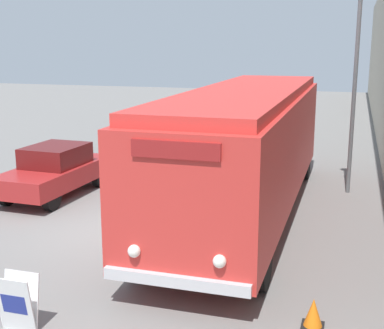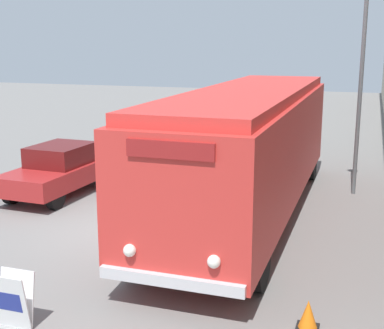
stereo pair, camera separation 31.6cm
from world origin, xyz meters
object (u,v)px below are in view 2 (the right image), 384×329
(vintage_bus, at_px, (249,144))
(parked_car_near, at_px, (61,169))
(traffic_cone, at_px, (308,315))
(sign_board, at_px, (13,301))
(streetlamp, at_px, (362,59))
(parked_car_far, at_px, (198,115))
(parked_car_mid, at_px, (154,134))

(vintage_bus, bearing_deg, parked_car_near, 178.66)
(parked_car_near, xyz_separation_m, traffic_cone, (7.94, -5.53, -0.52))
(sign_board, height_order, streetlamp, streetlamp)
(traffic_cone, bearing_deg, parked_car_far, 113.08)
(traffic_cone, bearing_deg, parked_car_near, 145.15)
(streetlamp, bearing_deg, traffic_cone, -92.63)
(vintage_bus, bearing_deg, parked_car_mid, 128.95)
(parked_car_mid, xyz_separation_m, parked_car_far, (0.06, 5.76, 0.06))
(parked_car_near, distance_m, parked_car_mid, 6.70)
(streetlamp, bearing_deg, parked_car_far, 129.89)
(parked_car_far, bearing_deg, traffic_cone, -67.10)
(streetlamp, height_order, parked_car_mid, streetlamp)
(vintage_bus, height_order, parked_car_near, vintage_bus)
(streetlamp, distance_m, traffic_cone, 9.17)
(sign_board, xyz_separation_m, parked_car_near, (-3.50, 6.98, 0.30))
(parked_car_near, bearing_deg, vintage_bus, 1.03)
(sign_board, relative_size, parked_car_far, 0.21)
(sign_board, bearing_deg, streetlamp, 63.84)
(parked_car_near, height_order, parked_car_far, parked_car_far)
(vintage_bus, height_order, sign_board, vintage_bus)
(sign_board, distance_m, parked_car_far, 19.71)
(sign_board, bearing_deg, vintage_bus, 71.93)
(vintage_bus, xyz_separation_m, parked_car_mid, (-5.52, 6.83, -1.14))
(parked_car_far, bearing_deg, parked_car_mid, -90.79)
(parked_car_near, relative_size, parked_car_far, 0.91)
(vintage_bus, distance_m, parked_car_near, 5.85)
(sign_board, xyz_separation_m, streetlamp, (4.82, 9.81, 3.53))
(vintage_bus, distance_m, parked_car_mid, 8.86)
(streetlamp, relative_size, parked_car_near, 1.49)
(vintage_bus, relative_size, parked_car_mid, 2.55)
(sign_board, distance_m, parked_car_mid, 14.07)
(vintage_bus, xyz_separation_m, sign_board, (-2.24, -6.85, -1.43))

